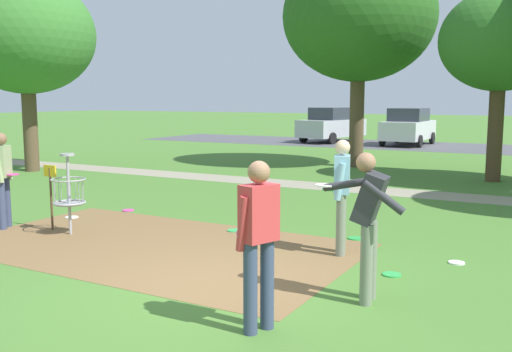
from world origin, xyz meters
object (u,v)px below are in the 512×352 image
(parked_car_leftmost, at_px, (332,125))
(player_foreground_watching, at_px, (259,236))
(frisbee_near_basket, at_px, (355,238))
(player_waiting_left, at_px, (342,190))
(frisbee_scattered_a, at_px, (72,217))
(parked_car_center_left, at_px, (408,127))
(player_throwing, at_px, (368,217))
(frisbee_far_right, at_px, (392,275))
(disc_golf_basket, at_px, (67,190))
(player_waiting_right, at_px, (3,175))
(tree_near_right, at_px, (359,17))
(frisbee_far_left, at_px, (234,230))
(frisbee_by_tee, at_px, (128,210))
(tree_mid_center, at_px, (25,36))
(frisbee_mid_grass, at_px, (269,236))
(tree_mid_right, at_px, (500,41))
(frisbee_scattered_b, at_px, (457,263))

(parked_car_leftmost, bearing_deg, player_foreground_watching, -70.11)
(frisbee_near_basket, bearing_deg, player_waiting_left, -83.66)
(frisbee_scattered_a, xyz_separation_m, parked_car_center_left, (1.23, 20.94, 0.91))
(player_throwing, height_order, frisbee_far_right, player_throwing)
(disc_golf_basket, bearing_deg, player_waiting_right, -170.24)
(frisbee_far_right, bearing_deg, parked_car_leftmost, 113.41)
(tree_near_right, xyz_separation_m, parked_car_leftmost, (-4.89, 10.18, -4.07))
(frisbee_far_left, bearing_deg, disc_golf_basket, -147.03)
(player_waiting_right, bearing_deg, player_throwing, -4.16)
(frisbee_far_right, bearing_deg, frisbee_by_tee, 164.35)
(frisbee_by_tee, relative_size, tree_mid_center, 0.04)
(frisbee_mid_grass, relative_size, frisbee_far_left, 1.03)
(player_waiting_right, distance_m, tree_near_right, 12.93)
(frisbee_near_basket, distance_m, parked_car_leftmost, 21.65)
(frisbee_scattered_a, relative_size, tree_near_right, 0.04)
(player_waiting_right, relative_size, frisbee_far_right, 6.95)
(player_foreground_watching, xyz_separation_m, frisbee_scattered_a, (-5.82, 3.04, -0.96))
(tree_mid_center, relative_size, parked_car_center_left, 1.44)
(player_waiting_left, height_order, parked_car_center_left, parked_car_center_left)
(frisbee_far_left, xyz_separation_m, tree_mid_right, (3.20, 8.76, 3.84))
(player_waiting_right, xyz_separation_m, tree_mid_center, (-6.31, 5.86, 3.28))
(player_foreground_watching, height_order, frisbee_far_right, player_foreground_watching)
(player_waiting_right, relative_size, frisbee_near_basket, 6.99)
(disc_golf_basket, bearing_deg, tree_mid_center, 143.60)
(tree_near_right, xyz_separation_m, tree_mid_right, (4.55, -1.52, -1.14))
(frisbee_far_left, distance_m, tree_mid_center, 11.62)
(player_waiting_right, distance_m, frisbee_mid_grass, 4.86)
(frisbee_mid_grass, relative_size, parked_car_leftmost, 0.06)
(player_throwing, height_order, player_waiting_left, same)
(frisbee_near_basket, height_order, frisbee_scattered_b, same)
(tree_near_right, distance_m, parked_car_center_left, 10.91)
(frisbee_by_tee, xyz_separation_m, frisbee_mid_grass, (3.60, -0.58, 0.00))
(player_waiting_right, xyz_separation_m, frisbee_far_right, (6.84, 0.61, -0.96))
(player_foreground_watching, bearing_deg, player_throwing, 63.14)
(player_waiting_right, height_order, frisbee_by_tee, player_waiting_right)
(parked_car_leftmost, relative_size, parked_car_center_left, 1.06)
(frisbee_mid_grass, bearing_deg, tree_near_right, 101.37)
(player_waiting_right, height_order, tree_mid_center, tree_mid_center)
(disc_golf_basket, xyz_separation_m, player_throwing, (5.52, -0.73, 0.23))
(tree_near_right, distance_m, parked_car_leftmost, 12.01)
(tree_mid_center, xyz_separation_m, parked_car_center_left, (7.89, 16.29, -3.32))
(frisbee_far_right, xyz_separation_m, frisbee_scattered_a, (-6.48, 0.61, 0.00))
(disc_golf_basket, xyz_separation_m, parked_car_leftmost, (-3.86, 22.01, 0.17))
(player_waiting_left, distance_m, frisbee_far_left, 2.42)
(tree_mid_right, relative_size, parked_car_leftmost, 1.18)
(player_foreground_watching, height_order, player_waiting_right, same)
(player_throwing, distance_m, frisbee_near_basket, 3.13)
(tree_mid_right, bearing_deg, player_waiting_right, -123.28)
(frisbee_mid_grass, bearing_deg, tree_mid_center, 158.87)
(frisbee_far_right, xyz_separation_m, parked_car_center_left, (-5.25, 21.54, 0.91))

